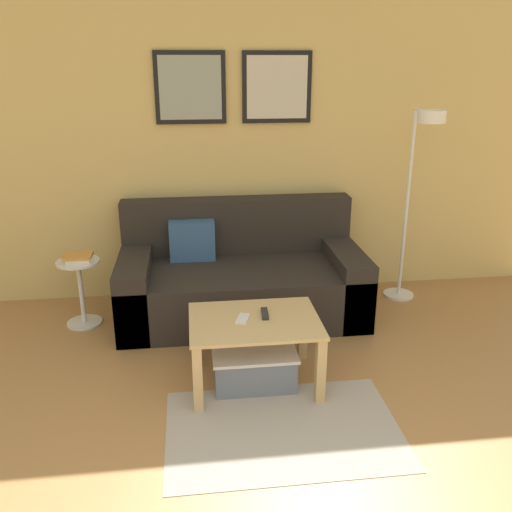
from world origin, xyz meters
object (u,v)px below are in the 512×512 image
object	(u,v)px
floor_lamp	(419,176)
cell_phone	(243,318)
remote_control	(265,314)
coffee_table	(255,332)
storage_bin	(254,367)
book_stack	(79,257)
side_table	(81,287)
couch	(241,278)

from	to	relation	value
floor_lamp	cell_phone	bearing A→B (deg)	-145.81
floor_lamp	remote_control	world-z (taller)	floor_lamp
floor_lamp	coffee_table	bearing A→B (deg)	-144.13
coffee_table	storage_bin	world-z (taller)	coffee_table
floor_lamp	book_stack	distance (m)	2.68
cell_phone	side_table	bearing A→B (deg)	158.00
couch	side_table	size ratio (longest dim) A/B	3.63
storage_bin	side_table	bearing A→B (deg)	140.51
storage_bin	remote_control	distance (m)	0.35
remote_control	couch	bearing A→B (deg)	97.18
remote_control	coffee_table	bearing A→B (deg)	-139.65
coffee_table	side_table	world-z (taller)	side_table
coffee_table	floor_lamp	bearing A→B (deg)	35.87
book_stack	side_table	bearing A→B (deg)	-166.39
coffee_table	book_stack	distance (m)	1.57
coffee_table	book_stack	xyz separation A→B (m)	(-1.21, 0.98, 0.19)
couch	remote_control	size ratio (longest dim) A/B	12.59
side_table	cell_phone	size ratio (longest dim) A/B	3.72
remote_control	floor_lamp	bearing A→B (deg)	39.79
floor_lamp	cell_phone	size ratio (longest dim) A/B	11.41
side_table	remote_control	bearing A→B (deg)	-35.80
side_table	cell_phone	xyz separation A→B (m)	(1.15, -0.97, 0.13)
storage_bin	remote_control	bearing A→B (deg)	42.27
coffee_table	side_table	distance (m)	1.57
couch	coffee_table	xyz separation A→B (m)	(-0.01, -1.05, 0.06)
coffee_table	remote_control	xyz separation A→B (m)	(0.07, 0.05, 0.10)
storage_bin	book_stack	bearing A→B (deg)	140.22
couch	coffee_table	distance (m)	1.05
book_stack	remote_control	size ratio (longest dim) A/B	1.36
couch	floor_lamp	size ratio (longest dim) A/B	1.18
side_table	remote_control	world-z (taller)	side_table
book_stack	remote_control	xyz separation A→B (m)	(1.28, -0.93, -0.10)
side_table	storage_bin	bearing A→B (deg)	-39.49
couch	storage_bin	size ratio (longest dim) A/B	3.61
side_table	cell_phone	distance (m)	1.51
floor_lamp	side_table	size ratio (longest dim) A/B	3.07
coffee_table	book_stack	size ratio (longest dim) A/B	3.90
couch	cell_phone	distance (m)	1.05
side_table	cell_phone	world-z (taller)	side_table
coffee_table	floor_lamp	size ratio (longest dim) A/B	0.50
book_stack	cell_phone	xyz separation A→B (m)	(1.14, -0.97, -0.10)
side_table	book_stack	world-z (taller)	book_stack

